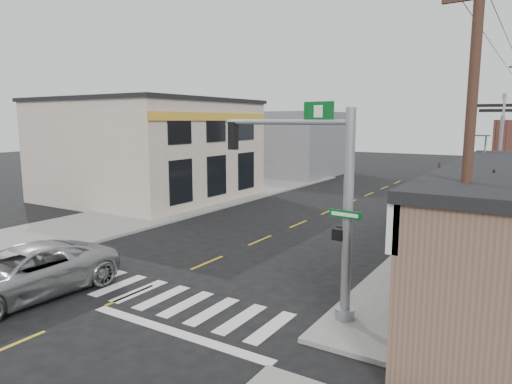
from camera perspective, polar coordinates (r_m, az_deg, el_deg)
The scene contains 18 objects.
ground at distance 15.54m, azimuth -15.43°, elevation -12.33°, with size 140.00×140.00×0.00m, color black.
sidewalk_right at distance 23.42m, azimuth 26.70°, elevation -5.59°, with size 6.00×38.00×0.13m, color gray.
sidewalk_left at distance 30.62m, azimuth -9.03°, elevation -1.51°, with size 6.00×38.00×0.13m, color gray.
center_line at distance 21.46m, azimuth 0.51°, elevation -6.05°, with size 0.12×56.00×0.01m, color gold.
crosswalk at distance 15.79m, azimuth -14.35°, elevation -11.92°, with size 11.00×2.20×0.01m, color silver.
left_building at distance 33.66m, azimuth -13.23°, elevation 5.02°, with size 12.00×12.00×6.80m, color beige.
bldg_distant_left at distance 47.11m, azimuth 4.33°, elevation 6.03°, with size 9.00×10.00×6.40m, color slate.
suv at distance 16.28m, azimuth -27.08°, elevation -9.01°, with size 2.69×5.83×1.62m, color #A1A3A6.
traffic_signal_pole at distance 12.58m, azimuth 8.48°, elevation 0.21°, with size 4.68×0.37×5.93m.
guide_sign at distance 17.60m, azimuth 20.52°, elevation -3.96°, with size 1.46×0.13×2.56m.
fire_hydrant at distance 18.89m, azimuth 17.08°, elevation -6.97°, with size 0.22×0.22×0.69m.
ped_crossing_sign at distance 19.49m, azimuth 18.03°, elevation -1.97°, with size 1.07×0.08×2.75m.
lamp_post at distance 21.84m, azimuth 25.14°, elevation 2.97°, with size 0.78×0.61×6.00m.
dance_center_sign at distance 27.38m, azimuth 28.39°, elevation 7.25°, with size 3.20×0.20×6.81m.
bare_tree at distance 13.61m, azimuth 24.76°, elevation 1.55°, with size 2.46×2.46×4.92m.
shrub_front at distance 14.61m, azimuth 21.09°, elevation -11.53°, with size 1.24×1.24×0.93m, color #1E391A.
shrub_back at distance 18.88m, azimuth 28.71°, elevation -7.54°, with size 1.14×1.14×0.86m, color black.
utility_pole_near at distance 10.83m, azimuth 24.88°, elevation 2.38°, with size 1.47×0.22×8.46m.
Camera 1 is at (10.80, -9.70, 5.55)m, focal length 32.00 mm.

